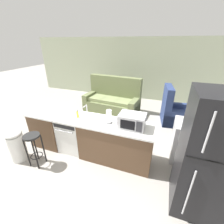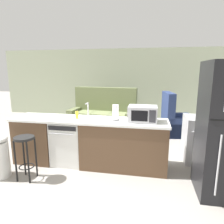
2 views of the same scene
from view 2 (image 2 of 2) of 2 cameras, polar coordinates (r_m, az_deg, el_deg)
ground_plane at (r=4.11m, az=-8.52°, el=-14.19°), size 24.00×24.00×0.00m
wall_back at (r=7.75m, az=3.64°, el=8.10°), size 10.00×0.06×2.60m
kitchen_counter at (r=3.87m, az=-5.31°, el=-8.98°), size 2.94×0.66×0.90m
dishwasher at (r=4.03m, az=-12.10°, el=-8.35°), size 0.58×0.61×0.84m
stove_range at (r=4.38m, az=24.80°, el=-7.13°), size 0.76×0.68×0.90m
microwave at (r=3.55m, az=8.72°, el=-0.51°), size 0.50×0.37×0.28m
sink_faucet at (r=3.80m, az=-6.91°, el=0.20°), size 0.07×0.18×0.30m
paper_towel_roll at (r=3.62m, az=1.03°, el=-0.20°), size 0.14×0.14×0.28m
soap_bottle at (r=3.81m, az=-9.97°, el=-0.75°), size 0.06×0.06×0.18m
kettle at (r=4.17m, az=28.07°, el=-0.71°), size 0.21×0.17×0.19m
bar_stool at (r=3.60m, az=-23.60°, el=-9.59°), size 0.32×0.32×0.74m
couch at (r=6.26m, az=-2.43°, el=-1.13°), size 2.07×1.07×1.27m
armchair at (r=5.93m, az=17.40°, el=-2.85°), size 0.91×0.96×1.20m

